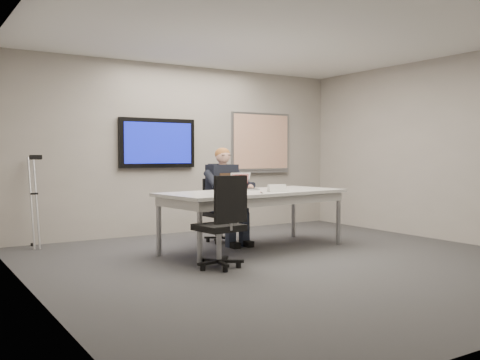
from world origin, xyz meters
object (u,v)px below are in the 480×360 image
conference_table (254,198)px  office_chair_near (221,240)px  seated_person (228,205)px  laptop (243,186)px  office_chair_far (220,222)px

conference_table → office_chair_near: (-1.00, -0.83, -0.38)m
conference_table → seated_person: 0.61m
office_chair_near → seated_person: bearing=-129.8°
office_chair_near → seated_person: size_ratio=0.76×
conference_table → laptop: (-0.01, 0.27, 0.15)m
office_chair_near → laptop: size_ratio=3.01×
office_chair_near → laptop: office_chair_near is taller
office_chair_far → seated_person: bearing=-93.6°
laptop → office_chair_far: bearing=90.6°
conference_table → laptop: size_ratio=7.67×
office_chair_near → office_chair_far: bearing=-125.6°
seated_person → laptop: size_ratio=3.95×
office_chair_far → office_chair_near: (-0.95, -1.68, 0.04)m
office_chair_far → seated_person: seated_person is taller
conference_table → office_chair_far: bearing=86.6°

